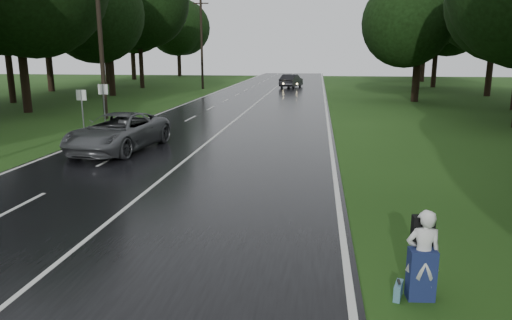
% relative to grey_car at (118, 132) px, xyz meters
% --- Properties ---
extents(ground, '(160.00, 160.00, 0.00)m').
position_rel_grey_car_xyz_m(ground, '(3.41, -9.76, -0.84)').
color(ground, '#234715').
rests_on(ground, ground).
extents(road, '(12.00, 140.00, 0.04)m').
position_rel_grey_car_xyz_m(road, '(3.41, 10.24, -0.82)').
color(road, black).
rests_on(road, ground).
extents(lane_center, '(0.12, 140.00, 0.01)m').
position_rel_grey_car_xyz_m(lane_center, '(3.41, 10.24, -0.79)').
color(lane_center, silver).
rests_on(lane_center, road).
extents(grey_car, '(3.28, 6.00, 1.59)m').
position_rel_grey_car_xyz_m(grey_car, '(0.00, 0.00, 0.00)').
color(grey_car, '#4B4E50').
rests_on(grey_car, road).
extents(far_car, '(2.74, 5.12, 1.60)m').
position_rel_grey_car_xyz_m(far_car, '(5.28, 39.04, 0.00)').
color(far_car, black).
rests_on(far_car, road).
extents(hitchhiker, '(0.62, 0.57, 1.63)m').
position_rel_grey_car_xyz_m(hitchhiker, '(10.41, -11.40, -0.08)').
color(hitchhiker, silver).
rests_on(hitchhiker, ground).
extents(suitcase, '(0.22, 0.41, 0.28)m').
position_rel_grey_car_xyz_m(suitcase, '(10.03, -11.46, -0.70)').
color(suitcase, teal).
rests_on(suitcase, ground).
extents(utility_pole_mid, '(1.80, 0.28, 10.77)m').
position_rel_grey_car_xyz_m(utility_pole_mid, '(-5.09, 9.71, -0.84)').
color(utility_pole_mid, black).
rests_on(utility_pole_mid, ground).
extents(utility_pole_far, '(1.80, 0.28, 10.81)m').
position_rel_grey_car_xyz_m(utility_pole_far, '(-5.09, 36.05, -0.84)').
color(utility_pole_far, black).
rests_on(utility_pole_far, ground).
extents(road_sign_a, '(0.55, 0.10, 2.30)m').
position_rel_grey_car_xyz_m(road_sign_a, '(-3.79, 4.22, -0.84)').
color(road_sign_a, white).
rests_on(road_sign_a, ground).
extents(road_sign_b, '(0.58, 0.10, 2.42)m').
position_rel_grey_car_xyz_m(road_sign_b, '(-3.79, 6.81, -0.84)').
color(road_sign_b, white).
rests_on(road_sign_b, ground).
extents(tree_left_d, '(9.84, 9.84, 15.37)m').
position_rel_grey_car_xyz_m(tree_left_d, '(-12.14, 12.17, -0.84)').
color(tree_left_d, black).
rests_on(tree_left_d, ground).
extents(tree_left_e, '(8.33, 8.33, 13.01)m').
position_rel_grey_car_xyz_m(tree_left_e, '(-11.85, 25.91, -0.84)').
color(tree_left_e, black).
rests_on(tree_left_e, ground).
extents(tree_left_f, '(11.50, 11.50, 17.96)m').
position_rel_grey_car_xyz_m(tree_left_f, '(-12.73, 36.44, -0.84)').
color(tree_left_f, black).
rests_on(tree_left_f, ground).
extents(tree_right_e, '(7.38, 7.38, 11.53)m').
position_rel_grey_car_xyz_m(tree_right_e, '(17.00, 23.78, -0.84)').
color(tree_right_e, black).
rests_on(tree_right_e, ground).
extents(tree_right_f, '(10.94, 10.94, 17.09)m').
position_rel_grey_car_xyz_m(tree_right_f, '(20.15, 39.12, -0.84)').
color(tree_right_f, black).
rests_on(tree_right_f, ground).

